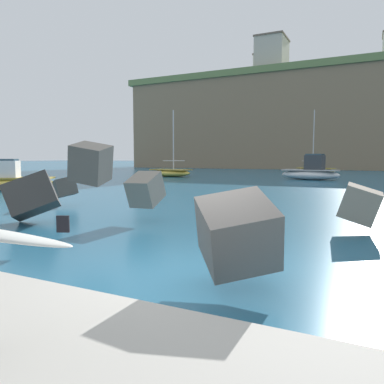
# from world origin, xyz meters

# --- Properties ---
(ground_plane) EXTENTS (400.00, 400.00, 0.00)m
(ground_plane) POSITION_xyz_m (0.00, 0.00, 0.00)
(ground_plane) COLOR #235B7A
(boat_near_left) EXTENTS (5.49, 3.24, 8.20)m
(boat_near_left) POSITION_xyz_m (-4.00, 44.53, 0.45)
(boat_near_left) COLOR #EAC64C
(boat_near_left) RESTS_ON ground
(boat_near_right) EXTENTS (5.56, 2.85, 2.37)m
(boat_near_right) POSITION_xyz_m (-2.38, 29.49, 0.73)
(boat_near_right) COLOR white
(boat_near_right) RESTS_ON ground
(boat_mid_left) EXTENTS (5.39, 4.22, 1.96)m
(boat_mid_left) POSITION_xyz_m (-17.72, 10.13, 0.61)
(boat_mid_left) COLOR #EAC64C
(boat_mid_left) RESTS_ON ground
(boat_mid_centre) EXTENTS (4.82, 2.63, 6.98)m
(boat_mid_centre) POSITION_xyz_m (-16.61, 28.64, 0.47)
(boat_mid_centre) COLOR #EAC64C
(boat_mid_centre) RESTS_ON ground
(headland_bluff) EXTENTS (92.39, 33.49, 18.02)m
(headland_bluff) POSITION_xyz_m (2.63, 75.31, 9.03)
(headland_bluff) COLOR #847056
(headland_bluff) RESTS_ON ground
(station_building_east) EXTENTS (5.51, 6.69, 6.62)m
(station_building_east) POSITION_xyz_m (-15.45, 65.79, 21.35)
(station_building_east) COLOR #B2ADA3
(station_building_east) RESTS_ON headland_bluff
(station_building_annex) EXTENTS (6.79, 5.56, 6.35)m
(station_building_annex) POSITION_xyz_m (-18.26, 76.11, 21.22)
(station_building_annex) COLOR silver
(station_building_annex) RESTS_ON headland_bluff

